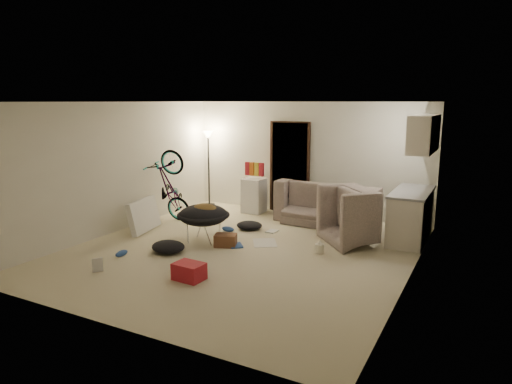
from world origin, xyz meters
The scene contains 37 objects.
floor centered at (0.00, 0.00, -0.01)m, with size 5.50×6.00×0.02m, color beige.
ceiling centered at (0.00, 0.00, 2.51)m, with size 5.50×6.00×0.02m, color white.
wall_back centered at (0.00, 3.01, 1.25)m, with size 5.50×0.02×2.50m, color silver.
wall_front centered at (0.00, -3.01, 1.25)m, with size 5.50×0.02×2.50m, color silver.
wall_left centered at (-2.76, 0.00, 1.25)m, with size 0.02×6.00×2.50m, color silver.
wall_right centered at (2.76, 0.00, 1.25)m, with size 0.02×6.00×2.50m, color silver.
doorway centered at (-0.40, 2.97, 1.02)m, with size 0.85×0.10×2.04m, color black.
door_trim centered at (-0.40, 2.94, 1.02)m, with size 0.97×0.04×2.10m, color black.
floor_lamp centered at (-2.40, 2.65, 1.31)m, with size 0.28×0.28×1.81m.
kitchen_counter centered at (2.43, 2.00, 0.44)m, with size 0.60×1.50×0.88m, color beige.
counter_top centered at (2.43, 2.00, 0.90)m, with size 0.64×1.54×0.04m, color gray.
kitchen_uppers centered at (2.56, 2.00, 1.95)m, with size 0.38×1.40×0.65m, color beige.
sofa centered at (0.74, 2.45, 0.32)m, with size 2.20×0.86×0.64m, color #363D36.
armchair centered at (1.75, 1.51, 0.37)m, with size 1.14×1.00×0.74m, color #363D36.
bicycle centered at (-2.30, 1.02, 0.41)m, with size 0.55×1.57×0.82m, color black.
book_asset centered at (-1.46, -1.92, 0.01)m, with size 0.16×0.22×0.02m, color #A31823.
mini_fridge centered at (-1.11, 2.55, 0.39)m, with size 0.46×0.46×0.78m, color white.
snack_box_0 centered at (-1.28, 2.55, 1.00)m, with size 0.10×0.07×0.30m, color #A31823.
snack_box_1 centered at (-1.16, 2.55, 1.00)m, with size 0.10×0.07×0.30m, color #BE5617.
snack_box_2 centered at (-1.04, 2.55, 1.00)m, with size 0.10×0.07×0.30m, color gold.
snack_box_3 centered at (-0.92, 2.55, 1.00)m, with size 0.10×0.07×0.30m, color #A31823.
saucer_chair centered at (-0.88, 0.15, 0.40)m, with size 0.95×0.95×0.68m.
hoodie centered at (-0.83, 0.12, 0.60)m, with size 0.48×0.40×0.22m, color #513B1C.
sofa_drape centered at (-0.21, 2.45, 0.54)m, with size 0.56×0.46×0.28m, color black.
tv_box centered at (-2.30, 0.18, 0.31)m, with size 0.11×0.95×0.63m, color silver.
drink_case_a centered at (-0.37, 0.09, 0.11)m, with size 0.38×0.27×0.22m, color brown.
drink_case_b centered at (-0.04, -1.46, 0.12)m, with size 0.42×0.31×0.24m, color #A31823.
juicer centered at (1.22, 0.51, 0.09)m, with size 0.16×0.16×0.22m.
newspaper centered at (0.16, 0.58, 0.00)m, with size 0.41×0.54×0.01m, color beige.
book_blue centered at (-0.21, 0.17, 0.01)m, with size 0.21×0.29×0.03m, color #284A92.
book_white centered at (-0.03, 1.27, 0.01)m, with size 0.19×0.24×0.02m, color silver.
shoe_0 centered at (-0.81, 0.89, 0.05)m, with size 0.28×0.11×0.10m, color #284A92.
shoe_1 centered at (0.29, 2.55, 0.05)m, with size 0.29×0.12×0.11m, color slate.
shoe_2 centered at (-1.62, -1.16, 0.05)m, with size 0.26×0.11×0.10m, color #284A92.
clothes_lump_a centered at (-1.06, -0.64, 0.10)m, with size 0.59×0.51×0.19m, color black.
clothes_lump_b centered at (-0.52, 1.24, 0.08)m, with size 0.51×0.45×0.16m, color black.
clothes_lump_c centered at (-0.14, -1.15, 0.06)m, with size 0.37×0.32×0.12m, color silver.
Camera 1 is at (3.67, -6.48, 2.51)m, focal length 32.00 mm.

